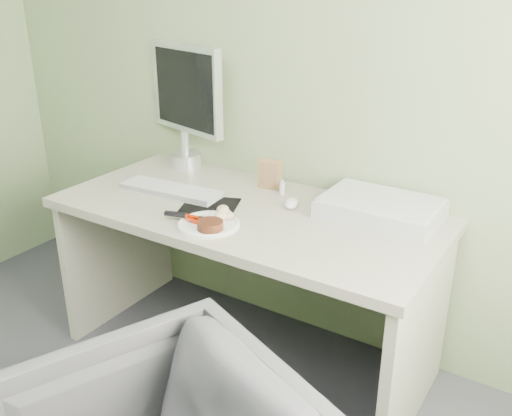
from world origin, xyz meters
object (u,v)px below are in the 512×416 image
Objects in this scene: desk at (246,248)px; scanner at (380,209)px; monitor at (186,99)px; plate at (209,225)px.

desk is 3.53× the size of scanner.
monitor is (-1.05, 0.11, 0.30)m from scanner.
monitor reaches higher than desk.
scanner is at bearing 39.48° from plate.
plate is 0.40× the size of monitor.
monitor reaches higher than plate.
monitor is (-0.55, 0.32, 0.51)m from desk.
monitor reaches higher than scanner.
scanner is (0.50, 0.21, 0.22)m from desk.
desk is at bearing 84.41° from plate.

